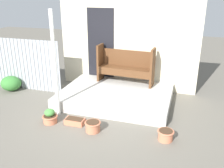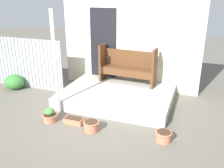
{
  "view_description": "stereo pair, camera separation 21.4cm",
  "coord_description": "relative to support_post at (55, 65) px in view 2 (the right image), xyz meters",
  "views": [
    {
      "loc": [
        1.88,
        -4.75,
        2.77
      ],
      "look_at": [
        0.29,
        0.36,
        0.74
      ],
      "focal_mm": 40.0,
      "sensor_mm": 36.0,
      "label": 1
    },
    {
      "loc": [
        2.09,
        -4.68,
        2.77
      ],
      "look_at": [
        0.29,
        0.36,
        0.74
      ],
      "focal_mm": 40.0,
      "sensor_mm": 36.0,
      "label": 2
    }
  ],
  "objects": [
    {
      "name": "ground_plane",
      "position": [
        0.88,
        0.1,
        -1.2
      ],
      "size": [
        24.0,
        24.0,
        0.0
      ],
      "primitive_type": "plane",
      "color": "#666056"
    },
    {
      "name": "porch_slab",
      "position": [
        1.07,
        1.13,
        -1.06
      ],
      "size": [
        2.82,
        2.06,
        0.29
      ],
      "color": "#B2AFA8",
      "rests_on": "ground_plane"
    },
    {
      "name": "house_wall",
      "position": [
        1.04,
        2.19,
        0.1
      ],
      "size": [
        4.02,
        0.08,
        2.6
      ],
      "color": "beige",
      "rests_on": "ground_plane"
    },
    {
      "name": "fence_corrugated",
      "position": [
        -1.73,
        1.2,
        -0.46
      ],
      "size": [
        2.31,
        0.05,
        1.48
      ],
      "color": "#9EA3A8",
      "rests_on": "ground_plane"
    },
    {
      "name": "support_post",
      "position": [
        0.0,
        0.0,
        0.0
      ],
      "size": [
        0.08,
        0.08,
        2.4
      ],
      "color": "white",
      "rests_on": "ground_plane"
    },
    {
      "name": "bench",
      "position": [
        1.15,
        1.83,
        -0.39
      ],
      "size": [
        1.6,
        0.5,
        1.04
      ],
      "rotation": [
        0.0,
        0.0,
        -0.07
      ],
      "color": "#54331C",
      "rests_on": "porch_slab"
    },
    {
      "name": "flower_pot_left",
      "position": [
        0.01,
        -0.4,
        -1.06
      ],
      "size": [
        0.34,
        0.34,
        0.33
      ],
      "color": "#C67251",
      "rests_on": "ground_plane"
    },
    {
      "name": "flower_pot_middle",
      "position": [
        1.04,
        -0.46,
        -1.08
      ],
      "size": [
        0.34,
        0.34,
        0.22
      ],
      "color": "#C67251",
      "rests_on": "ground_plane"
    },
    {
      "name": "flower_pot_right",
      "position": [
        2.52,
        -0.33,
        -1.09
      ],
      "size": [
        0.33,
        0.33,
        0.21
      ],
      "color": "#C67251",
      "rests_on": "ground_plane"
    },
    {
      "name": "planter_box_rect",
      "position": [
        0.55,
        -0.3,
        -1.14
      ],
      "size": [
        0.42,
        0.23,
        0.13
      ],
      "color": "#C67251",
      "rests_on": "ground_plane"
    },
    {
      "name": "shrub_by_fence",
      "position": [
        -2.06,
        0.94,
        -0.99
      ],
      "size": [
        0.58,
        0.53,
        0.43
      ],
      "color": "#387A33",
      "rests_on": "ground_plane"
    }
  ]
}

